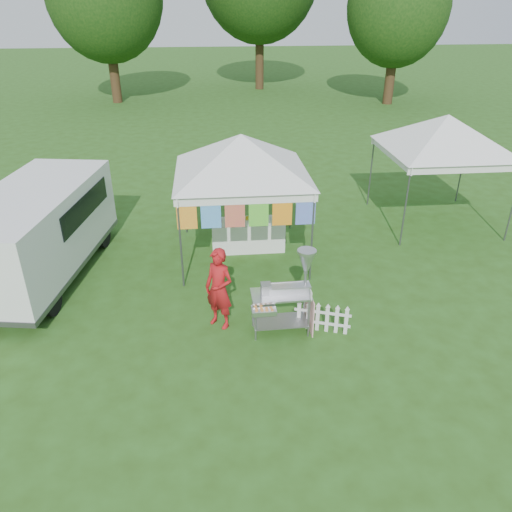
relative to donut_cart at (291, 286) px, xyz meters
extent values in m
plane|color=#2A4D16|center=(-0.65, -0.20, -1.00)|extent=(120.00, 120.00, 0.00)
cylinder|color=#59595E|center=(-2.07, 1.88, 0.05)|extent=(0.04, 0.04, 2.10)
cylinder|color=#59595E|center=(0.77, 1.88, 0.05)|extent=(0.04, 0.04, 2.10)
cylinder|color=#59595E|center=(-2.07, 4.72, 0.05)|extent=(0.04, 0.04, 2.10)
cylinder|color=#59595E|center=(0.77, 4.72, 0.05)|extent=(0.04, 0.04, 2.10)
cube|color=white|center=(-0.65, 1.88, 1.00)|extent=(3.00, 0.03, 0.22)
cube|color=white|center=(-0.65, 4.72, 1.00)|extent=(3.00, 0.03, 0.22)
pyramid|color=white|center=(-0.65, 3.30, 2.00)|extent=(4.24, 4.24, 0.90)
cylinder|color=#59595E|center=(-0.65, 1.88, 1.08)|extent=(3.00, 0.03, 0.03)
cube|color=red|center=(-1.90, 1.88, 0.73)|extent=(0.42, 0.01, 0.70)
cube|color=#1741BD|center=(-1.40, 1.88, 0.73)|extent=(0.42, 0.01, 0.70)
cube|color=#BC1761|center=(-0.90, 1.88, 0.73)|extent=(0.42, 0.01, 0.70)
cube|color=green|center=(-0.40, 1.88, 0.73)|extent=(0.42, 0.01, 0.70)
cube|color=orange|center=(0.10, 1.88, 0.73)|extent=(0.42, 0.01, 0.70)
cube|color=purple|center=(0.60, 1.88, 0.73)|extent=(0.42, 0.01, 0.70)
cylinder|color=#59595E|center=(3.43, 3.38, 0.05)|extent=(0.04, 0.04, 2.10)
cylinder|color=#59595E|center=(3.43, 6.22, 0.05)|extent=(0.04, 0.04, 2.10)
cylinder|color=#59595E|center=(6.27, 6.22, 0.05)|extent=(0.04, 0.04, 2.10)
cube|color=white|center=(4.85, 3.38, 1.00)|extent=(3.00, 0.03, 0.22)
cube|color=white|center=(4.85, 6.22, 1.00)|extent=(3.00, 0.03, 0.22)
pyramid|color=white|center=(4.85, 4.80, 2.00)|extent=(4.24, 4.24, 0.90)
cylinder|color=#59595E|center=(4.85, 3.38, 1.08)|extent=(3.00, 0.03, 0.03)
cylinder|color=#3E2A16|center=(-6.65, 23.80, 0.98)|extent=(0.56, 0.56, 3.96)
cylinder|color=#3E2A16|center=(2.35, 27.80, 1.42)|extent=(0.56, 0.56, 4.84)
cylinder|color=#3E2A16|center=(9.35, 21.80, 0.76)|extent=(0.56, 0.56, 3.52)
ellipsoid|color=#2E5216|center=(9.35, 21.80, 4.20)|extent=(5.60, 5.60, 6.44)
cylinder|color=gray|center=(-0.67, -0.23, -0.59)|extent=(0.04, 0.04, 0.83)
cylinder|color=gray|center=(0.33, -0.21, -0.59)|extent=(0.04, 0.04, 0.83)
cylinder|color=gray|center=(-0.68, 0.22, -0.59)|extent=(0.04, 0.04, 0.83)
cylinder|color=gray|center=(0.32, 0.24, -0.59)|extent=(0.04, 0.04, 0.83)
cube|color=gray|center=(-0.18, 0.00, -0.77)|extent=(1.06, 0.54, 0.01)
cube|color=#B7B7BC|center=(-0.18, 0.00, -0.17)|extent=(1.11, 0.57, 0.04)
cube|color=#B7B7BC|center=(-0.02, 0.05, -0.09)|extent=(0.78, 0.25, 0.14)
cube|color=gray|center=(-0.46, 0.04, -0.05)|extent=(0.19, 0.21, 0.20)
cylinder|color=gray|center=(0.28, 0.06, 0.24)|extent=(0.05, 0.05, 0.83)
cone|color=#B7B7BC|center=(0.28, 0.06, 0.47)|extent=(0.34, 0.34, 0.37)
cylinder|color=#B7B7BC|center=(0.28, 0.06, 0.67)|extent=(0.36, 0.36, 0.06)
cube|color=#B7B7BC|center=(-0.54, -0.35, -0.26)|extent=(0.45, 0.28, 0.09)
cube|color=#F7A6AD|center=(0.38, 0.02, -0.59)|extent=(0.03, 0.69, 0.74)
cube|color=white|center=(0.33, -0.24, -0.06)|extent=(0.02, 0.13, 0.17)
imported|color=#AA1518|center=(-1.31, 0.33, -0.18)|extent=(0.71, 0.68, 1.64)
cube|color=silver|center=(-5.27, 2.69, 0.18)|extent=(2.69, 5.06, 1.68)
cube|color=#59595E|center=(-5.27, 2.69, -0.66)|extent=(2.71, 5.11, 0.12)
cube|color=silver|center=(-4.93, 4.73, -0.23)|extent=(1.91, 0.96, 0.87)
cube|color=black|center=(-4.22, 3.10, 0.49)|extent=(0.45, 2.61, 0.53)
cube|color=black|center=(-4.87, 5.08, 0.49)|extent=(1.62, 0.30, 0.53)
cylinder|color=black|center=(-4.69, 1.03, -0.67)|extent=(0.32, 0.68, 0.65)
cylinder|color=black|center=(-5.85, 4.35, -0.67)|extent=(0.32, 0.68, 0.65)
cylinder|color=black|center=(-4.18, 4.07, -0.67)|extent=(0.32, 0.68, 0.65)
cube|color=silver|center=(0.19, 0.08, -0.72)|extent=(0.07, 0.04, 0.56)
cube|color=silver|center=(0.36, 0.02, -0.72)|extent=(0.07, 0.04, 0.56)
cube|color=silver|center=(0.53, -0.04, -0.72)|extent=(0.07, 0.04, 0.56)
cube|color=silver|center=(0.70, -0.10, -0.72)|extent=(0.07, 0.04, 0.56)
cube|color=silver|center=(0.87, -0.16, -0.72)|extent=(0.07, 0.04, 0.56)
cube|color=silver|center=(1.04, -0.22, -0.72)|extent=(0.07, 0.04, 0.56)
cube|color=silver|center=(0.62, -0.07, -0.82)|extent=(1.03, 0.37, 0.05)
cube|color=silver|center=(0.62, -0.07, -0.58)|extent=(1.03, 0.37, 0.05)
cube|color=white|center=(-0.49, 3.59, -0.62)|extent=(1.80, 0.70, 0.75)
camera|label=1|loc=(-1.41, -7.74, 4.74)|focal=35.00mm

